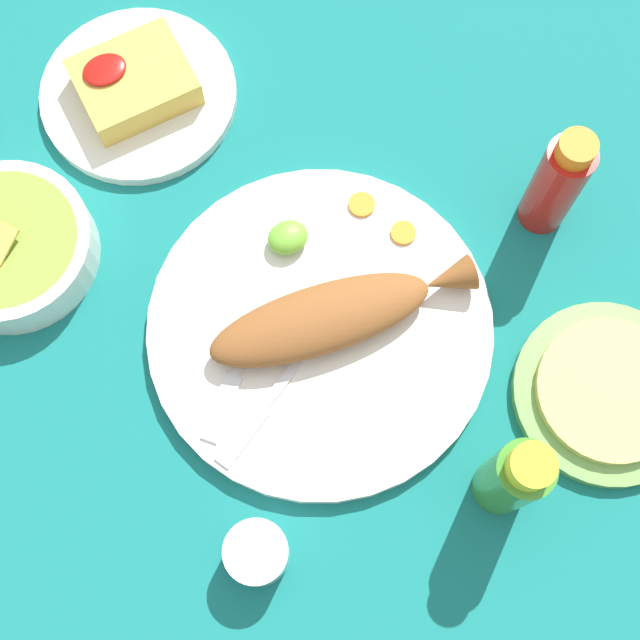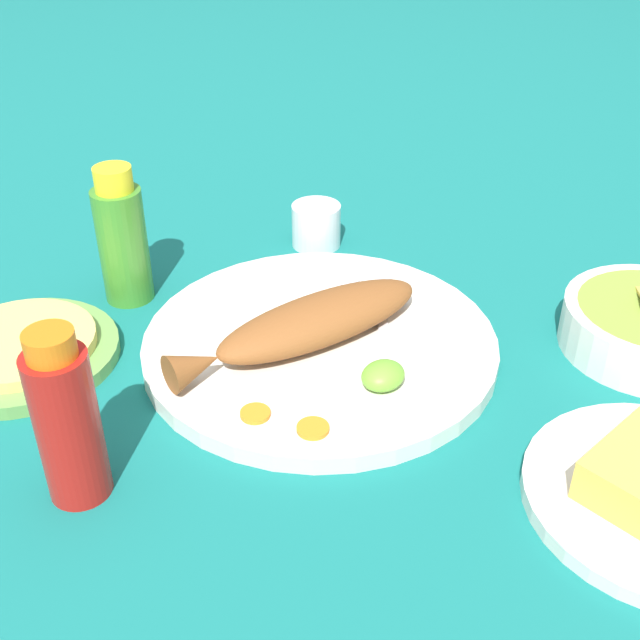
{
  "view_description": "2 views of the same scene",
  "coord_description": "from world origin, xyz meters",
  "px_view_note": "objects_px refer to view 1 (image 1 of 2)",
  "views": [
    {
      "loc": [
        0.12,
        0.24,
        0.88
      ],
      "look_at": [
        0.0,
        0.0,
        0.04
      ],
      "focal_mm": 50.0,
      "sensor_mm": 36.0,
      "label": 1
    },
    {
      "loc": [
        -0.45,
        -0.48,
        0.47
      ],
      "look_at": [
        0.0,
        0.0,
        0.04
      ],
      "focal_mm": 45.0,
      "sensor_mm": 36.0,
      "label": 2
    }
  ],
  "objects_px": {
    "fork_near": "(270,399)",
    "hot_sauce_bottle_green": "(514,477)",
    "tortilla_plate": "(606,393)",
    "main_plate": "(320,328)",
    "hot_sauce_bottle_red": "(557,183)",
    "salt_cup": "(257,553)",
    "side_plate_fries": "(139,94)",
    "fried_fish": "(332,316)",
    "guacamole_bowl": "(9,246)",
    "fork_far": "(238,367)"
  },
  "relations": [
    {
      "from": "main_plate",
      "to": "hot_sauce_bottle_red",
      "type": "distance_m",
      "value": 0.28
    },
    {
      "from": "hot_sauce_bottle_red",
      "to": "guacamole_bowl",
      "type": "distance_m",
      "value": 0.56
    },
    {
      "from": "fried_fish",
      "to": "hot_sauce_bottle_red",
      "type": "distance_m",
      "value": 0.26
    },
    {
      "from": "main_plate",
      "to": "side_plate_fries",
      "type": "distance_m",
      "value": 0.34
    },
    {
      "from": "hot_sauce_bottle_green",
      "to": "side_plate_fries",
      "type": "xyz_separation_m",
      "value": [
        0.13,
        -0.56,
        -0.07
      ]
    },
    {
      "from": "side_plate_fries",
      "to": "guacamole_bowl",
      "type": "height_order",
      "value": "guacamole_bowl"
    },
    {
      "from": "main_plate",
      "to": "fork_near",
      "type": "distance_m",
      "value": 0.09
    },
    {
      "from": "fork_far",
      "to": "hot_sauce_bottle_red",
      "type": "distance_m",
      "value": 0.37
    },
    {
      "from": "fried_fish",
      "to": "side_plate_fries",
      "type": "distance_m",
      "value": 0.35
    },
    {
      "from": "hot_sauce_bottle_green",
      "to": "tortilla_plate",
      "type": "bearing_deg",
      "value": -168.08
    },
    {
      "from": "fried_fish",
      "to": "fork_far",
      "type": "relative_size",
      "value": 1.94
    },
    {
      "from": "main_plate",
      "to": "fork_near",
      "type": "xyz_separation_m",
      "value": [
        0.08,
        0.04,
        0.01
      ]
    },
    {
      "from": "main_plate",
      "to": "tortilla_plate",
      "type": "height_order",
      "value": "main_plate"
    },
    {
      "from": "fork_far",
      "to": "tortilla_plate",
      "type": "distance_m",
      "value": 0.37
    },
    {
      "from": "salt_cup",
      "to": "guacamole_bowl",
      "type": "bearing_deg",
      "value": -76.98
    },
    {
      "from": "hot_sauce_bottle_red",
      "to": "side_plate_fries",
      "type": "height_order",
      "value": "hot_sauce_bottle_red"
    },
    {
      "from": "fried_fish",
      "to": "side_plate_fries",
      "type": "height_order",
      "value": "fried_fish"
    },
    {
      "from": "fork_near",
      "to": "fork_far",
      "type": "xyz_separation_m",
      "value": [
        0.01,
        -0.04,
        0.0
      ]
    },
    {
      "from": "fork_far",
      "to": "side_plate_fries",
      "type": "bearing_deg",
      "value": -139.51
    },
    {
      "from": "side_plate_fries",
      "to": "tortilla_plate",
      "type": "height_order",
      "value": "same"
    },
    {
      "from": "fork_near",
      "to": "hot_sauce_bottle_red",
      "type": "relative_size",
      "value": 1.12
    },
    {
      "from": "fork_near",
      "to": "main_plate",
      "type": "bearing_deg",
      "value": -177.39
    },
    {
      "from": "tortilla_plate",
      "to": "hot_sauce_bottle_green",
      "type": "bearing_deg",
      "value": 11.92
    },
    {
      "from": "fried_fish",
      "to": "fork_near",
      "type": "xyz_separation_m",
      "value": [
        0.09,
        0.04,
        -0.02
      ]
    },
    {
      "from": "fork_far",
      "to": "salt_cup",
      "type": "relative_size",
      "value": 2.41
    },
    {
      "from": "hot_sauce_bottle_red",
      "to": "hot_sauce_bottle_green",
      "type": "distance_m",
      "value": 0.3
    },
    {
      "from": "side_plate_fries",
      "to": "guacamole_bowl",
      "type": "relative_size",
      "value": 1.24
    },
    {
      "from": "tortilla_plate",
      "to": "fork_far",
      "type": "bearing_deg",
      "value": -31.3
    },
    {
      "from": "hot_sauce_bottle_green",
      "to": "guacamole_bowl",
      "type": "distance_m",
      "value": 0.56
    },
    {
      "from": "main_plate",
      "to": "fried_fish",
      "type": "height_order",
      "value": "fried_fish"
    },
    {
      "from": "fork_near",
      "to": "side_plate_fries",
      "type": "bearing_deg",
      "value": -120.69
    },
    {
      "from": "fried_fish",
      "to": "salt_cup",
      "type": "bearing_deg",
      "value": 54.45
    },
    {
      "from": "fork_far",
      "to": "hot_sauce_bottle_red",
      "type": "xyz_separation_m",
      "value": [
        -0.37,
        -0.01,
        0.05
      ]
    },
    {
      "from": "main_plate",
      "to": "side_plate_fries",
      "type": "bearing_deg",
      "value": -81.11
    },
    {
      "from": "hot_sauce_bottle_red",
      "to": "fork_near",
      "type": "bearing_deg",
      "value": 8.47
    },
    {
      "from": "fork_near",
      "to": "fork_far",
      "type": "distance_m",
      "value": 0.05
    },
    {
      "from": "main_plate",
      "to": "hot_sauce_bottle_green",
      "type": "height_order",
      "value": "hot_sauce_bottle_green"
    },
    {
      "from": "fork_far",
      "to": "side_plate_fries",
      "type": "relative_size",
      "value": 0.66
    },
    {
      "from": "fried_fish",
      "to": "tortilla_plate",
      "type": "bearing_deg",
      "value": 147.18
    },
    {
      "from": "fork_near",
      "to": "side_plate_fries",
      "type": "xyz_separation_m",
      "value": [
        -0.03,
        -0.38,
        -0.01
      ]
    },
    {
      "from": "salt_cup",
      "to": "guacamole_bowl",
      "type": "height_order",
      "value": "guacamole_bowl"
    },
    {
      "from": "main_plate",
      "to": "fried_fish",
      "type": "xyz_separation_m",
      "value": [
        -0.01,
        0.0,
        0.03
      ]
    },
    {
      "from": "main_plate",
      "to": "hot_sauce_bottle_red",
      "type": "bearing_deg",
      "value": -178.35
    },
    {
      "from": "fork_near",
      "to": "fork_far",
      "type": "bearing_deg",
      "value": -99.38
    },
    {
      "from": "fried_fish",
      "to": "hot_sauce_bottle_red",
      "type": "height_order",
      "value": "hot_sauce_bottle_red"
    },
    {
      "from": "salt_cup",
      "to": "side_plate_fries",
      "type": "xyz_separation_m",
      "value": [
        -0.1,
        -0.51,
        -0.02
      ]
    },
    {
      "from": "fork_near",
      "to": "guacamole_bowl",
      "type": "relative_size",
      "value": 0.97
    },
    {
      "from": "main_plate",
      "to": "fork_near",
      "type": "relative_size",
      "value": 2.07
    },
    {
      "from": "fork_near",
      "to": "hot_sauce_bottle_green",
      "type": "xyz_separation_m",
      "value": [
        -0.16,
        0.18,
        0.05
      ]
    },
    {
      "from": "fork_near",
      "to": "tortilla_plate",
      "type": "xyz_separation_m",
      "value": [
        -0.3,
        0.15,
        -0.01
      ]
    }
  ]
}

